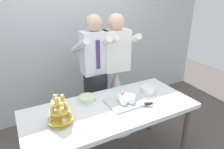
% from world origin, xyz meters
% --- Properties ---
extents(rear_wall, '(5.20, 0.10, 2.90)m').
position_xyz_m(rear_wall, '(0.00, 1.39, 1.45)').
color(rear_wall, silver).
rests_on(rear_wall, ground_plane).
extents(dessert_table, '(1.80, 0.80, 0.78)m').
position_xyz_m(dessert_table, '(0.00, 0.00, 0.70)').
color(dessert_table, silver).
rests_on(dessert_table, ground_plane).
extents(cupcake_stand, '(0.23, 0.23, 0.31)m').
position_xyz_m(cupcake_stand, '(-0.54, -0.03, 0.89)').
color(cupcake_stand, gold).
rests_on(cupcake_stand, dessert_table).
extents(main_cake_tray, '(0.43, 0.35, 0.13)m').
position_xyz_m(main_cake_tray, '(0.19, -0.00, 0.82)').
color(main_cake_tray, silver).
rests_on(main_cake_tray, dessert_table).
extents(plate_stack, '(0.18, 0.18, 0.09)m').
position_xyz_m(plate_stack, '(0.53, 0.07, 0.82)').
color(plate_stack, white).
rests_on(plate_stack, dessert_table).
extents(round_cake, '(0.24, 0.24, 0.06)m').
position_xyz_m(round_cake, '(-0.17, 0.24, 0.80)').
color(round_cake, white).
rests_on(round_cake, dessert_table).
extents(person_groom, '(0.46, 0.49, 1.66)m').
position_xyz_m(person_groom, '(0.11, 0.64, 0.75)').
color(person_groom, '#232328').
rests_on(person_groom, ground_plane).
extents(person_bride, '(0.56, 0.56, 1.66)m').
position_xyz_m(person_bride, '(0.40, 0.60, 0.58)').
color(person_bride, white).
rests_on(person_bride, ground_plane).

